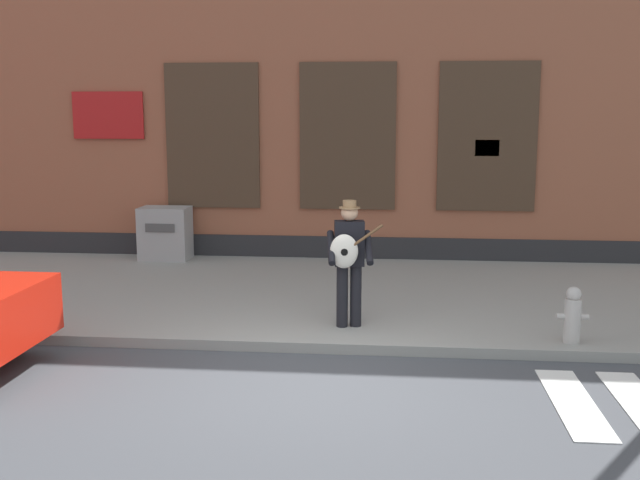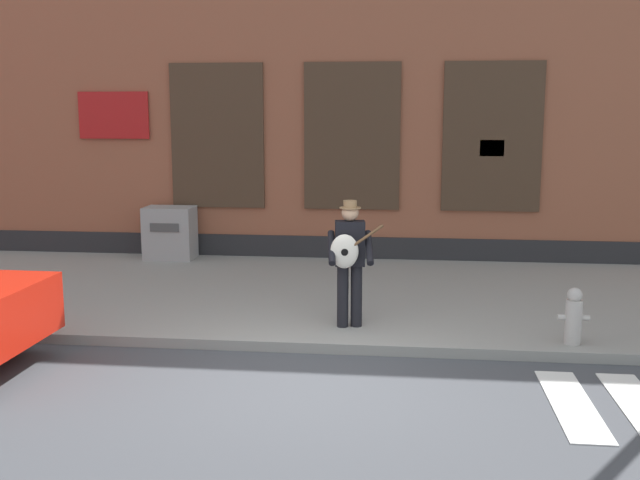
# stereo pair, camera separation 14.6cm
# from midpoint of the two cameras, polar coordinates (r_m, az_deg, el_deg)

# --- Properties ---
(ground_plane) EXTENTS (160.00, 160.00, 0.00)m
(ground_plane) POSITION_cam_midpoint_polar(r_m,az_deg,el_deg) (8.29, -0.42, -10.85)
(ground_plane) COLOR #424449
(sidewalk) EXTENTS (28.00, 5.46, 0.13)m
(sidewalk) POSITION_cam_midpoint_polar(r_m,az_deg,el_deg) (11.83, 1.77, -4.22)
(sidewalk) COLOR gray
(sidewalk) RESTS_ON ground
(building_backdrop) EXTENTS (28.00, 4.06, 7.96)m
(building_backdrop) POSITION_cam_midpoint_polar(r_m,az_deg,el_deg) (16.23, 3.28, 13.45)
(building_backdrop) COLOR #99563D
(building_backdrop) RESTS_ON ground
(busker) EXTENTS (0.74, 0.58, 1.67)m
(busker) POSITION_cam_midpoint_polar(r_m,az_deg,el_deg) (9.67, 2.67, -1.25)
(busker) COLOR black
(busker) RESTS_ON sidewalk
(utility_box) EXTENTS (0.93, 0.64, 1.00)m
(utility_box) POSITION_cam_midpoint_polar(r_m,az_deg,el_deg) (14.59, -11.08, 0.54)
(utility_box) COLOR #9E9E9E
(utility_box) RESTS_ON sidewalk
(fire_hydrant) EXTENTS (0.38, 0.20, 0.70)m
(fire_hydrant) POSITION_cam_midpoint_polar(r_m,az_deg,el_deg) (9.62, 19.17, -5.51)
(fire_hydrant) COLOR #B2ADA8
(fire_hydrant) RESTS_ON sidewalk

